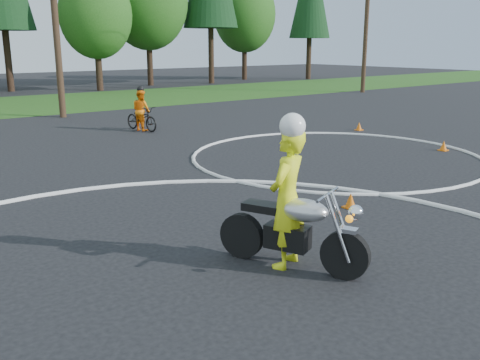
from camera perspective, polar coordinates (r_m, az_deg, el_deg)
course_markings at (r=8.85m, az=2.24°, el=-6.01°), size 19.05×19.05×0.12m
primary_motorcycle at (r=7.51m, az=5.83°, el=-5.27°), size 1.09×2.11×1.18m
rider_primary_grp at (r=7.44m, az=5.09°, el=-1.52°), size 0.85×0.72×2.19m
rider_second_grp at (r=19.96m, az=-10.46°, el=6.85°), size 0.86×1.77×1.63m
traffic_cones at (r=9.72m, az=10.99°, el=-3.60°), size 18.96×12.12×0.30m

